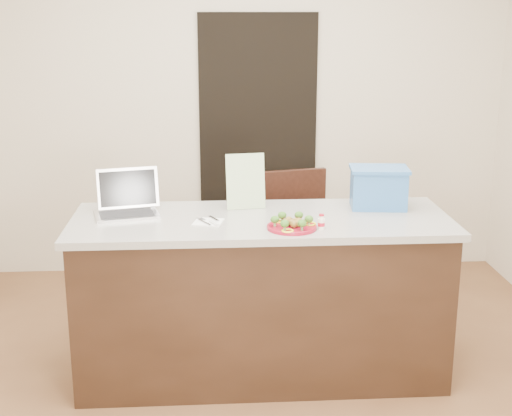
{
  "coord_description": "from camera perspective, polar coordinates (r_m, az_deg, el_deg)",
  "views": [
    {
      "loc": [
        -0.27,
        -3.45,
        2.0
      ],
      "look_at": [
        -0.03,
        0.2,
        0.99
      ],
      "focal_mm": 50.0,
      "sensor_mm": 36.0,
      "label": 1
    }
  ],
  "objects": [
    {
      "name": "ground",
      "position": [
        4.0,
        0.67,
        -14.57
      ],
      "size": [
        4.0,
        4.0,
        0.0
      ],
      "primitive_type": "plane",
      "color": "brown",
      "rests_on": "ground"
    },
    {
      "name": "room_shell",
      "position": [
        3.48,
        0.75,
        9.18
      ],
      "size": [
        4.0,
        4.0,
        4.0
      ],
      "color": "white",
      "rests_on": "ground"
    },
    {
      "name": "doorway",
      "position": [
        5.54,
        0.16,
        5.02
      ],
      "size": [
        0.9,
        0.02,
        2.0
      ],
      "primitive_type": "cube",
      "color": "black",
      "rests_on": "ground"
    },
    {
      "name": "island",
      "position": [
        4.02,
        0.41,
        -7.07
      ],
      "size": [
        2.06,
        0.76,
        0.92
      ],
      "color": "black",
      "rests_on": "ground"
    },
    {
      "name": "plate",
      "position": [
        3.67,
        2.88,
        -1.51
      ],
      "size": [
        0.26,
        0.26,
        0.02
      ],
      "rotation": [
        0.0,
        0.0,
        0.34
      ],
      "color": "maroon",
      "rests_on": "island"
    },
    {
      "name": "meatballs",
      "position": [
        3.67,
        2.91,
        -1.13
      ],
      "size": [
        0.1,
        0.1,
        0.04
      ],
      "color": "olive",
      "rests_on": "plate"
    },
    {
      "name": "broccoli",
      "position": [
        3.66,
        2.89,
        -0.91
      ],
      "size": [
        0.22,
        0.2,
        0.04
      ],
      "color": "#285316",
      "rests_on": "plate"
    },
    {
      "name": "pepper_rings",
      "position": [
        3.67,
        2.88,
        -1.38
      ],
      "size": [
        0.23,
        0.23,
        0.01
      ],
      "color": "#FFF61A",
      "rests_on": "plate"
    },
    {
      "name": "napkin",
      "position": [
        3.78,
        -3.85,
        -1.13
      ],
      "size": [
        0.18,
        0.18,
        0.01
      ],
      "primitive_type": "cube",
      "rotation": [
        0.0,
        0.0,
        -0.22
      ],
      "color": "white",
      "rests_on": "island"
    },
    {
      "name": "fork",
      "position": [
        3.79,
        -4.15,
        -1.01
      ],
      "size": [
        0.07,
        0.15,
        0.0
      ],
      "rotation": [
        0.0,
        0.0,
        0.52
      ],
      "color": "#ABABB0",
      "rests_on": "napkin"
    },
    {
      "name": "knife",
      "position": [
        3.77,
        -3.39,
        -1.1
      ],
      "size": [
        0.06,
        0.18,
        0.01
      ],
      "rotation": [
        0.0,
        0.0,
        0.46
      ],
      "color": "silver",
      "rests_on": "napkin"
    },
    {
      "name": "yogurt_bottle",
      "position": [
        3.68,
        5.25,
        -1.18
      ],
      "size": [
        0.04,
        0.04,
        0.08
      ],
      "rotation": [
        0.0,
        0.0,
        0.03
      ],
      "color": "white",
      "rests_on": "island"
    },
    {
      "name": "laptop",
      "position": [
        4.0,
        -10.26,
        0.5
      ],
      "size": [
        0.38,
        0.34,
        0.24
      ],
      "rotation": [
        0.0,
        0.0,
        0.22
      ],
      "color": "silver",
      "rests_on": "island"
    },
    {
      "name": "leaflet",
      "position": [
        4.01,
        -0.84,
        2.14
      ],
      "size": [
        0.22,
        0.08,
        0.31
      ],
      "primitive_type": "cube",
      "rotation": [
        -0.14,
        0.0,
        0.14
      ],
      "color": "white",
      "rests_on": "island"
    },
    {
      "name": "blue_box",
      "position": [
        4.1,
        9.77,
        1.64
      ],
      "size": [
        0.35,
        0.27,
        0.23
      ],
      "rotation": [
        0.0,
        0.0,
        -0.11
      ],
      "color": "#3066AE",
      "rests_on": "island"
    },
    {
      "name": "chair",
      "position": [
        4.7,
        3.15,
        -2.35
      ],
      "size": [
        0.53,
        0.54,
        1.0
      ],
      "rotation": [
        0.0,
        0.0,
        0.24
      ],
      "color": "black",
      "rests_on": "ground"
    }
  ]
}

